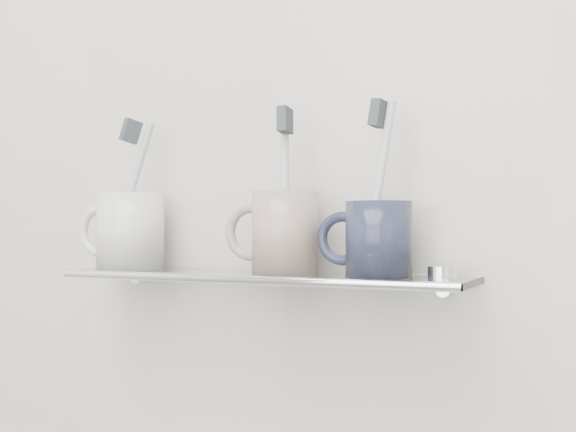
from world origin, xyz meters
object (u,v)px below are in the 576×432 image
Objects in this scene: mug_center at (285,232)px; mug_right at (379,239)px; mug_left at (131,231)px; shelf_glass at (261,276)px.

mug_center is 1.16× the size of mug_right.
mug_left is at bearing 160.16° from mug_right.
mug_left is at bearing 165.08° from mug_center.
shelf_glass is 5.08× the size of mug_left.
shelf_glass is at bearing -21.40° from mug_left.
shelf_glass is 0.15m from mug_right.
mug_right is (0.12, 0.00, -0.01)m from mug_center.
mug_right is (0.34, 0.00, -0.01)m from mug_left.
shelf_glass is 0.20m from mug_left.
shelf_glass is 5.16× the size of mug_center.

